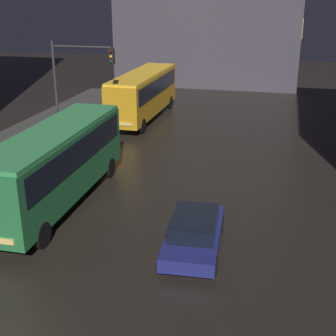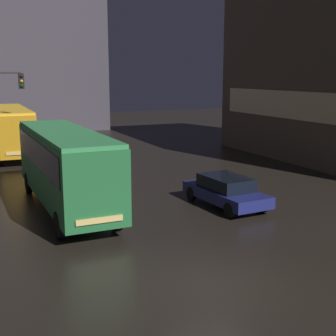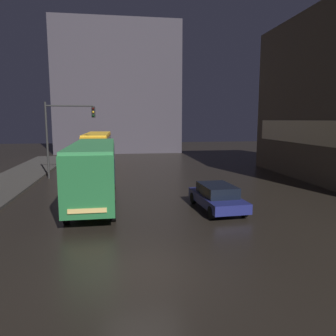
{
  "view_description": "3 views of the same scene",
  "coord_description": "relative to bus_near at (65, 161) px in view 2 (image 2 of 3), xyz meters",
  "views": [
    {
      "loc": [
        7.19,
        -8.14,
        8.88
      ],
      "look_at": [
        2.88,
        9.18,
        2.17
      ],
      "focal_mm": 50.0,
      "sensor_mm": 36.0,
      "label": 1
    },
    {
      "loc": [
        -6.09,
        -10.68,
        5.8
      ],
      "look_at": [
        2.62,
        8.89,
        1.49
      ],
      "focal_mm": 50.0,
      "sensor_mm": 36.0,
      "label": 2
    },
    {
      "loc": [
        -0.66,
        -9.76,
        4.78
      ],
      "look_at": [
        2.19,
        9.19,
        1.95
      ],
      "focal_mm": 35.0,
      "sensor_mm": 36.0,
      "label": 3
    }
  ],
  "objects": [
    {
      "name": "car_taxi",
      "position": [
        6.59,
        -2.44,
        -1.41
      ],
      "size": [
        2.17,
        4.58,
        1.36
      ],
      "rotation": [
        0.0,
        0.0,
        3.21
      ],
      "color": "navy",
      "rests_on": "ground"
    },
    {
      "name": "bus_far",
      "position": [
        -0.69,
        15.41,
        -0.01
      ],
      "size": [
        2.49,
        10.33,
        3.43
      ],
      "rotation": [
        0.0,
        0.0,
        3.13
      ],
      "color": "orange",
      "rests_on": "ground"
    },
    {
      "name": "ground_plane",
      "position": [
        2.12,
        -9.17,
        -2.12
      ],
      "size": [
        120.0,
        120.0,
        0.0
      ],
      "primitive_type": "plane",
      "color": "black"
    },
    {
      "name": "building_far_backdrop",
      "position": [
        1.52,
        33.7,
        7.17
      ],
      "size": [
        18.07,
        12.0,
        18.58
      ],
      "color": "#423D47",
      "rests_on": "ground"
    },
    {
      "name": "bus_near",
      "position": [
        0.0,
        0.0,
        0.0
      ],
      "size": [
        2.52,
        10.19,
        3.45
      ],
      "rotation": [
        0.0,
        0.0,
        3.15
      ],
      "color": "#236B38",
      "rests_on": "ground"
    }
  ]
}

